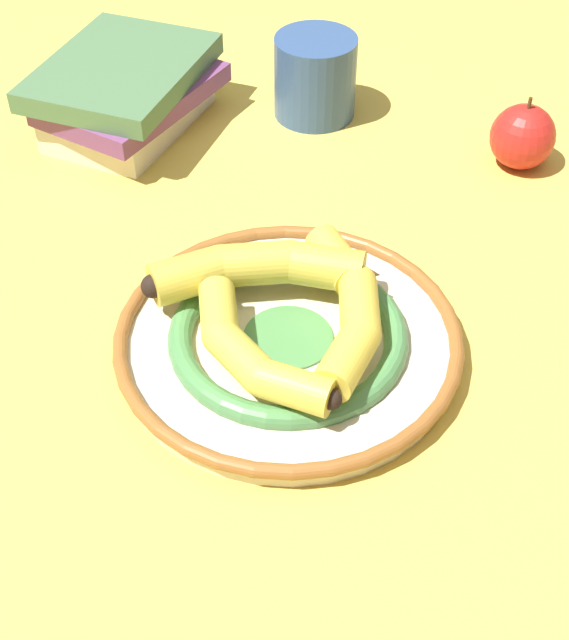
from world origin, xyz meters
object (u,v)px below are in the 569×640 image
banana_c (248,349)px  coffee_mug (315,74)px  banana_b (261,268)px  banana_a (350,311)px  apple (523,137)px  book_stack (128,92)px  decorative_bowl (285,338)px

banana_c → coffee_mug: 0.45m
banana_b → coffee_mug: bearing=-105.0°
banana_a → apple: bearing=-34.3°
banana_c → banana_b: bearing=137.6°
banana_a → apple: 0.36m
banana_c → book_stack: (0.27, 0.35, -0.00)m
banana_a → banana_c: bearing=117.8°
decorative_bowl → banana_b: bearing=54.1°
banana_b → book_stack: bearing=-69.4°
banana_a → banana_b: (0.00, 0.09, 0.00)m
banana_c → decorative_bowl: bearing=109.3°
book_stack → banana_c: bearing=-137.3°
decorative_bowl → apple: bearing=-9.2°
decorative_bowl → coffee_mug: 0.40m
decorative_bowl → banana_c: size_ratio=1.73×
banana_a → apple: apple is taller
decorative_bowl → banana_b: 0.07m
banana_a → banana_b: bearing=55.5°
banana_a → book_stack: (0.19, 0.40, -0.00)m
banana_b → banana_c: bearing=78.6°
decorative_bowl → apple: size_ratio=3.63×
banana_b → apple: apple is taller
banana_c → banana_a: bearing=80.1°
coffee_mug → apple: coffee_mug is taller
banana_a → banana_c: 0.10m
book_stack → apple: size_ratio=2.88×
banana_b → book_stack: 0.36m
decorative_bowl → coffee_mug: coffee_mug is taller
banana_c → coffee_mug: size_ratio=1.32×
banana_c → apple: (0.44, -0.06, -0.01)m
coffee_mug → apple: size_ratio=1.59×
book_stack → banana_a: bearing=-124.9°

